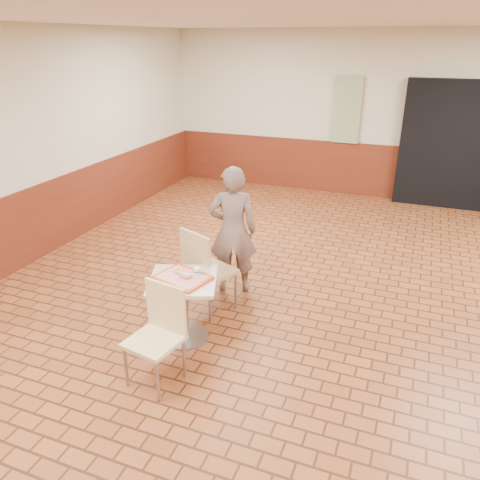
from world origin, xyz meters
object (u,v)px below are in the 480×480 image
(customer, at_px, (233,231))
(serving_tray, at_px, (183,278))
(long_john_donut, at_px, (185,276))
(paper_cup, at_px, (197,271))
(chair_main_back, at_px, (205,267))
(ring_donut, at_px, (178,270))
(chair_main_front, at_px, (159,330))
(main_table, at_px, (184,299))

(customer, height_order, serving_tray, customer)
(long_john_donut, relative_size, paper_cup, 1.90)
(customer, height_order, long_john_donut, customer)
(chair_main_back, xyz_separation_m, serving_tray, (0.02, -0.54, 0.14))
(chair_main_back, bearing_deg, ring_donut, 105.26)
(serving_tray, distance_m, long_john_donut, 0.05)
(chair_main_front, xyz_separation_m, ring_donut, (-0.17, 0.69, 0.22))
(chair_main_back, xyz_separation_m, ring_donut, (-0.06, -0.46, 0.17))
(ring_donut, bearing_deg, long_john_donut, -37.11)
(chair_main_back, height_order, long_john_donut, chair_main_back)
(serving_tray, bearing_deg, paper_cup, 32.65)
(main_table, height_order, chair_main_front, chair_main_front)
(chair_main_front, xyz_separation_m, paper_cup, (0.04, 0.69, 0.24))
(chair_main_front, relative_size, chair_main_back, 0.92)
(long_john_donut, bearing_deg, main_table, 161.71)
(serving_tray, distance_m, ring_donut, 0.13)
(customer, relative_size, long_john_donut, 10.11)
(main_table, xyz_separation_m, long_john_donut, (0.04, -0.01, 0.27))
(long_john_donut, bearing_deg, paper_cup, 46.46)
(long_john_donut, distance_m, paper_cup, 0.12)
(chair_main_front, height_order, chair_main_back, chair_main_back)
(chair_main_front, xyz_separation_m, customer, (-0.01, 1.73, 0.26))
(chair_main_front, bearing_deg, chair_main_back, 105.36)
(customer, bearing_deg, long_john_donut, 67.65)
(chair_main_back, xyz_separation_m, customer, (0.09, 0.58, 0.22))
(ring_donut, xyz_separation_m, long_john_donut, (0.12, -0.09, 0.00))
(serving_tray, xyz_separation_m, long_john_donut, (0.04, -0.01, 0.04))
(chair_main_front, bearing_deg, serving_tray, 107.58)
(main_table, bearing_deg, long_john_donut, -18.29)
(main_table, relative_size, paper_cup, 8.48)
(chair_main_back, relative_size, paper_cup, 12.34)
(main_table, height_order, serving_tray, serving_tray)
(serving_tray, height_order, ring_donut, ring_donut)
(chair_main_front, relative_size, long_john_donut, 5.95)
(serving_tray, bearing_deg, long_john_donut, -18.29)
(chair_main_front, bearing_deg, main_table, 107.58)
(customer, xyz_separation_m, long_john_donut, (-0.03, -1.13, -0.04))
(customer, distance_m, long_john_donut, 1.13)
(customer, xyz_separation_m, ring_donut, (-0.16, -1.04, -0.04))
(chair_main_back, relative_size, long_john_donut, 6.48)
(main_table, height_order, chair_main_back, chair_main_back)
(customer, bearing_deg, paper_cup, 72.08)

